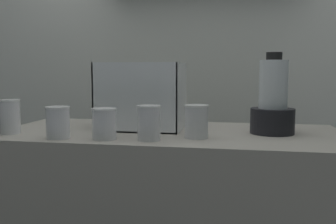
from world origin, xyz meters
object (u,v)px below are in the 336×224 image
(juice_cup_orange_far_left, at_px, (10,119))
(juice_cup_beet_middle, at_px, (104,125))
(blender_pitcher, at_px, (273,104))
(juice_cup_mango_right, at_px, (149,125))
(juice_cup_orange_far_right, at_px, (196,124))
(carrot_display_bin, at_px, (142,109))
(juice_cup_mango_left, at_px, (58,125))

(juice_cup_orange_far_left, bearing_deg, juice_cup_beet_middle, -7.09)
(blender_pitcher, xyz_separation_m, juice_cup_beet_middle, (-0.61, -0.25, -0.07))
(blender_pitcher, bearing_deg, juice_cup_mango_right, -152.05)
(juice_cup_orange_far_right, bearing_deg, juice_cup_orange_far_left, -176.90)
(carrot_display_bin, height_order, juice_cup_orange_far_right, carrot_display_bin)
(blender_pitcher, xyz_separation_m, juice_cup_orange_far_left, (-1.02, -0.20, -0.06))
(juice_cup_mango_right, bearing_deg, juice_cup_beet_middle, -175.71)
(blender_pitcher, distance_m, juice_cup_beet_middle, 0.66)
(blender_pitcher, height_order, juice_cup_mango_left, blender_pitcher)
(carrot_display_bin, distance_m, juice_cup_mango_left, 0.38)
(carrot_display_bin, distance_m, juice_cup_beet_middle, 0.29)
(juice_cup_mango_left, bearing_deg, blender_pitcher, 18.50)
(blender_pitcher, bearing_deg, carrot_display_bin, 177.11)
(carrot_display_bin, xyz_separation_m, juice_cup_mango_left, (-0.24, -0.29, -0.04))
(blender_pitcher, distance_m, juice_cup_orange_far_left, 1.04)
(blender_pitcher, distance_m, juice_cup_mango_left, 0.83)
(blender_pitcher, bearing_deg, juice_cup_orange_far_right, -150.93)
(juice_cup_orange_far_left, distance_m, juice_cup_beet_middle, 0.41)
(juice_cup_orange_far_left, bearing_deg, juice_cup_mango_right, -3.87)
(juice_cup_orange_far_left, distance_m, juice_cup_mango_left, 0.24)
(blender_pitcher, relative_size, juice_cup_orange_far_right, 2.60)
(blender_pitcher, xyz_separation_m, juice_cup_orange_far_right, (-0.28, -0.16, -0.07))
(carrot_display_bin, bearing_deg, blender_pitcher, -2.89)
(juice_cup_orange_far_right, bearing_deg, juice_cup_mango_right, -154.07)
(blender_pitcher, relative_size, juice_cup_mango_left, 2.72)
(carrot_display_bin, relative_size, juice_cup_mango_right, 2.80)
(juice_cup_orange_far_left, xyz_separation_m, juice_cup_mango_left, (0.24, -0.06, -0.01))
(juice_cup_orange_far_left, height_order, juice_cup_mango_right, juice_cup_orange_far_left)
(juice_cup_mango_right, bearing_deg, juice_cup_orange_far_right, 25.93)
(juice_cup_mango_left, xyz_separation_m, juice_cup_orange_far_right, (0.50, 0.10, 0.00))
(juice_cup_mango_left, height_order, juice_cup_mango_right, juice_cup_mango_right)
(juice_cup_beet_middle, height_order, juice_cup_orange_far_right, juice_cup_orange_far_right)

